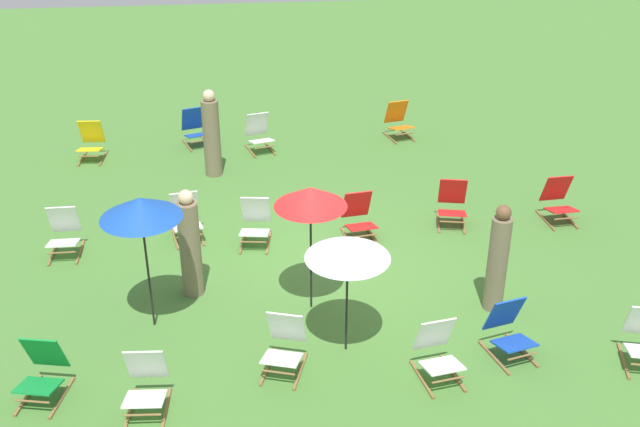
{
  "coord_description": "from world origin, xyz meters",
  "views": [
    {
      "loc": [
        -1.28,
        -10.19,
        6.49
      ],
      "look_at": [
        0.0,
        1.2,
        0.5
      ],
      "focal_mm": 42.97,
      "sensor_mm": 36.0,
      "label": 1
    }
  ],
  "objects_px": {
    "deckchair_5": "(438,352)",
    "deckchair_15": "(146,384)",
    "deckchair_3": "(186,218)",
    "person_1": "(190,246)",
    "deckchair_1": "(558,201)",
    "umbrella_0": "(140,208)",
    "deckchair_14": "(195,128)",
    "deckchair_2": "(509,331)",
    "deckchair_13": "(359,217)",
    "deckchair_0": "(259,134)",
    "deckchair_4": "(398,121)",
    "deckchair_7": "(42,372)",
    "deckchair_9": "(284,345)",
    "deckchair_10": "(64,233)",
    "person_2": "(498,261)",
    "deckchair_12": "(91,142)",
    "person_0": "(212,136)",
    "umbrella_2": "(348,249)",
    "deckchair_6": "(255,223)",
    "deckchair_8": "(452,204)",
    "umbrella_1": "(311,197)"
  },
  "relations": [
    {
      "from": "deckchair_0",
      "to": "umbrella_0",
      "type": "height_order",
      "value": "umbrella_0"
    },
    {
      "from": "deckchair_8",
      "to": "umbrella_2",
      "type": "xyz_separation_m",
      "value": [
        -2.38,
        -3.41,
        1.22
      ]
    },
    {
      "from": "deckchair_8",
      "to": "person_0",
      "type": "distance_m",
      "value": 4.97
    },
    {
      "from": "umbrella_1",
      "to": "person_2",
      "type": "relative_size",
      "value": 1.16
    },
    {
      "from": "deckchair_3",
      "to": "deckchair_15",
      "type": "xyz_separation_m",
      "value": [
        -0.3,
        -4.3,
        0.0
      ]
    },
    {
      "from": "deckchair_2",
      "to": "person_2",
      "type": "relative_size",
      "value": 0.5
    },
    {
      "from": "deckchair_0",
      "to": "umbrella_1",
      "type": "xyz_separation_m",
      "value": [
        0.51,
        -6.07,
        1.45
      ]
    },
    {
      "from": "deckchair_3",
      "to": "person_1",
      "type": "distance_m",
      "value": 1.84
    },
    {
      "from": "umbrella_1",
      "to": "deckchair_15",
      "type": "bearing_deg",
      "value": -138.62
    },
    {
      "from": "deckchair_14",
      "to": "umbrella_0",
      "type": "relative_size",
      "value": 0.43
    },
    {
      "from": "deckchair_8",
      "to": "deckchair_15",
      "type": "bearing_deg",
      "value": -126.89
    },
    {
      "from": "deckchair_3",
      "to": "deckchair_2",
      "type": "bearing_deg",
      "value": -50.8
    },
    {
      "from": "deckchair_5",
      "to": "deckchair_15",
      "type": "relative_size",
      "value": 1.0
    },
    {
      "from": "deckchair_3",
      "to": "deckchair_6",
      "type": "bearing_deg",
      "value": -26.09
    },
    {
      "from": "deckchair_8",
      "to": "deckchair_13",
      "type": "xyz_separation_m",
      "value": [
        -1.72,
        -0.31,
        0.0
      ]
    },
    {
      "from": "deckchair_2",
      "to": "deckchair_5",
      "type": "height_order",
      "value": "same"
    },
    {
      "from": "deckchair_2",
      "to": "deckchair_15",
      "type": "height_order",
      "value": "same"
    },
    {
      "from": "deckchair_4",
      "to": "umbrella_2",
      "type": "height_order",
      "value": "umbrella_2"
    },
    {
      "from": "deckchair_12",
      "to": "person_0",
      "type": "bearing_deg",
      "value": -19.17
    },
    {
      "from": "person_0",
      "to": "deckchair_4",
      "type": "bearing_deg",
      "value": 18.7
    },
    {
      "from": "deckchair_5",
      "to": "deckchair_10",
      "type": "relative_size",
      "value": 1.0
    },
    {
      "from": "person_2",
      "to": "deckchair_3",
      "type": "bearing_deg",
      "value": 84.64
    },
    {
      "from": "deckchair_10",
      "to": "person_2",
      "type": "distance_m",
      "value": 6.97
    },
    {
      "from": "person_1",
      "to": "deckchair_8",
      "type": "bearing_deg",
      "value": -33.28
    },
    {
      "from": "deckchair_9",
      "to": "deckchair_13",
      "type": "relative_size",
      "value": 1.04
    },
    {
      "from": "deckchair_8",
      "to": "person_2",
      "type": "height_order",
      "value": "person_2"
    },
    {
      "from": "deckchair_13",
      "to": "person_0",
      "type": "height_order",
      "value": "person_0"
    },
    {
      "from": "deckchair_13",
      "to": "deckchair_15",
      "type": "xyz_separation_m",
      "value": [
        -3.24,
        -3.98,
        0.0
      ]
    },
    {
      "from": "deckchair_0",
      "to": "deckchair_15",
      "type": "xyz_separation_m",
      "value": [
        -1.7,
        -8.02,
        0.0
      ]
    },
    {
      "from": "deckchair_0",
      "to": "umbrella_1",
      "type": "relative_size",
      "value": 0.44
    },
    {
      "from": "umbrella_2",
      "to": "deckchair_6",
      "type": "bearing_deg",
      "value": 109.73
    },
    {
      "from": "deckchair_7",
      "to": "umbrella_1",
      "type": "relative_size",
      "value": 0.43
    },
    {
      "from": "deckchair_4",
      "to": "person_0",
      "type": "bearing_deg",
      "value": -171.79
    },
    {
      "from": "deckchair_4",
      "to": "deckchair_12",
      "type": "height_order",
      "value": "same"
    },
    {
      "from": "deckchair_2",
      "to": "person_1",
      "type": "xyz_separation_m",
      "value": [
        -4.26,
        1.97,
        0.45
      ]
    },
    {
      "from": "deckchair_14",
      "to": "deckchair_15",
      "type": "relative_size",
      "value": 1.04
    },
    {
      "from": "deckchair_9",
      "to": "deckchair_14",
      "type": "height_order",
      "value": "same"
    },
    {
      "from": "deckchair_10",
      "to": "deckchair_12",
      "type": "height_order",
      "value": "same"
    },
    {
      "from": "deckchair_15",
      "to": "person_2",
      "type": "bearing_deg",
      "value": 22.76
    },
    {
      "from": "deckchair_8",
      "to": "person_1",
      "type": "bearing_deg",
      "value": -146.26
    },
    {
      "from": "deckchair_10",
      "to": "deckchair_14",
      "type": "bearing_deg",
      "value": 66.22
    },
    {
      "from": "deckchair_12",
      "to": "deckchair_6",
      "type": "bearing_deg",
      "value": -46.26
    },
    {
      "from": "deckchair_10",
      "to": "deckchair_15",
      "type": "xyz_separation_m",
      "value": [
        1.68,
        -3.98,
        0.0
      ]
    },
    {
      "from": "deckchair_3",
      "to": "deckchair_5",
      "type": "height_order",
      "value": "same"
    },
    {
      "from": "deckchair_3",
      "to": "deckchair_0",
      "type": "bearing_deg",
      "value": 58.74
    },
    {
      "from": "deckchair_7",
      "to": "deckchair_14",
      "type": "distance_m",
      "value": 8.3
    },
    {
      "from": "deckchair_9",
      "to": "deckchair_1",
      "type": "bearing_deg",
      "value": 52.87
    },
    {
      "from": "deckchair_4",
      "to": "deckchair_7",
      "type": "distance_m",
      "value": 10.14
    },
    {
      "from": "deckchair_1",
      "to": "umbrella_0",
      "type": "bearing_deg",
      "value": -164.25
    },
    {
      "from": "deckchair_5",
      "to": "deckchair_13",
      "type": "relative_size",
      "value": 1.0
    }
  ]
}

